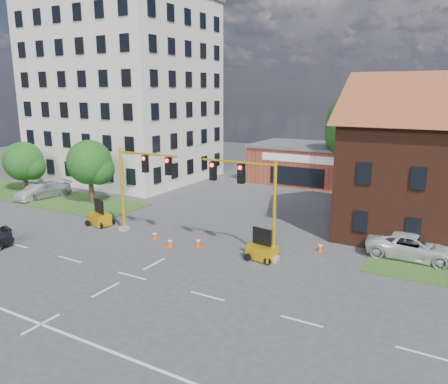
# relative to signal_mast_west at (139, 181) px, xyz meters

# --- Properties ---
(ground) EXTENTS (120.00, 120.00, 0.00)m
(ground) POSITION_rel_signal_mast_west_xyz_m (4.36, -6.00, -3.92)
(ground) COLOR #3D3D3F
(ground) RESTS_ON ground
(grass_verge_nw) EXTENTS (22.00, 6.00, 0.08)m
(grass_verge_nw) POSITION_rel_signal_mast_west_xyz_m (-15.64, 4.00, -3.88)
(grass_verge_nw) COLOR #284D1D
(grass_verge_nw) RESTS_ON ground
(lane_markings) EXTENTS (60.00, 36.00, 0.01)m
(lane_markings) POSITION_rel_signal_mast_west_xyz_m (4.36, -9.00, -3.91)
(lane_markings) COLOR white
(lane_markings) RESTS_ON ground
(office_block) EXTENTS (18.40, 15.40, 20.60)m
(office_block) POSITION_rel_signal_mast_west_xyz_m (-15.64, 15.91, 6.39)
(office_block) COLOR silver
(office_block) RESTS_ON ground
(brick_shop) EXTENTS (12.40, 8.40, 4.30)m
(brick_shop) POSITION_rel_signal_mast_west_xyz_m (4.36, 23.99, -1.76)
(brick_shop) COLOR brown
(brick_shop) RESTS_ON ground
(tree_large) EXTENTS (8.15, 7.76, 10.56)m
(tree_large) POSITION_rel_signal_mast_west_xyz_m (11.25, 21.08, 2.48)
(tree_large) COLOR #3A2315
(tree_large) RESTS_ON ground
(tree_nw_front) EXTENTS (4.24, 4.04, 5.88)m
(tree_nw_front) POSITION_rel_signal_mast_west_xyz_m (-9.44, 4.58, -0.23)
(tree_nw_front) COLOR #3A2315
(tree_nw_front) RESTS_ON ground
(tree_nw_rear) EXTENTS (4.21, 4.01, 5.09)m
(tree_nw_rear) POSITION_rel_signal_mast_west_xyz_m (-19.44, 5.08, -0.97)
(tree_nw_rear) COLOR #3A2315
(tree_nw_rear) RESTS_ON ground
(signal_mast_west) EXTENTS (5.30, 0.60, 6.20)m
(signal_mast_west) POSITION_rel_signal_mast_west_xyz_m (0.00, 0.00, 0.00)
(signal_mast_west) COLOR gray
(signal_mast_west) RESTS_ON ground
(signal_mast_east) EXTENTS (5.30, 0.60, 6.20)m
(signal_mast_east) POSITION_rel_signal_mast_west_xyz_m (8.71, 0.00, 0.00)
(signal_mast_east) COLOR gray
(signal_mast_east) RESTS_ON ground
(trailer_west) EXTENTS (2.00, 1.63, 1.97)m
(trailer_west) POSITION_rel_signal_mast_west_xyz_m (-4.12, 0.01, -3.30)
(trailer_west) COLOR yellow
(trailer_west) RESTS_ON ground
(trailer_east) EXTENTS (1.85, 1.38, 1.93)m
(trailer_east) POSITION_rel_signal_mast_west_xyz_m (9.67, -0.19, -3.32)
(trailer_east) COLOR yellow
(trailer_east) RESTS_ON ground
(cone_a) EXTENTS (0.40, 0.40, 0.70)m
(cone_a) POSITION_rel_signal_mast_west_xyz_m (3.40, -1.14, -3.58)
(cone_a) COLOR #E0400B
(cone_a) RESTS_ON ground
(cone_b) EXTENTS (0.40, 0.40, 0.70)m
(cone_b) POSITION_rel_signal_mast_west_xyz_m (1.58, -0.46, -3.58)
(cone_b) COLOR #E0400B
(cone_b) RESTS_ON ground
(cone_c) EXTENTS (0.40, 0.40, 0.70)m
(cone_c) POSITION_rel_signal_mast_west_xyz_m (5.01, -0.16, -3.58)
(cone_c) COLOR #E0400B
(cone_c) RESTS_ON ground
(cone_d) EXTENTS (0.40, 0.40, 0.70)m
(cone_d) POSITION_rel_signal_mast_west_xyz_m (12.36, 3.00, -3.58)
(cone_d) COLOR #E0400B
(cone_d) RESTS_ON ground
(pickup_white) EXTENTS (5.57, 2.60, 1.54)m
(pickup_white) POSITION_rel_signal_mast_west_xyz_m (17.71, 4.63, -3.15)
(pickup_white) COLOR silver
(pickup_white) RESTS_ON ground
(sedan_silver_front) EXTENTS (2.03, 4.40, 1.40)m
(sedan_silver_front) POSITION_rel_signal_mast_west_xyz_m (-15.62, 3.10, -3.22)
(sedan_silver_front) COLOR #B6BABF
(sedan_silver_front) RESTS_ON ground
(sedan_silver_rear) EXTENTS (3.12, 5.48, 1.50)m
(sedan_silver_rear) POSITION_rel_signal_mast_west_xyz_m (-15.34, 3.85, -3.17)
(sedan_silver_rear) COLOR #B6BABF
(sedan_silver_rear) RESTS_ON ground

